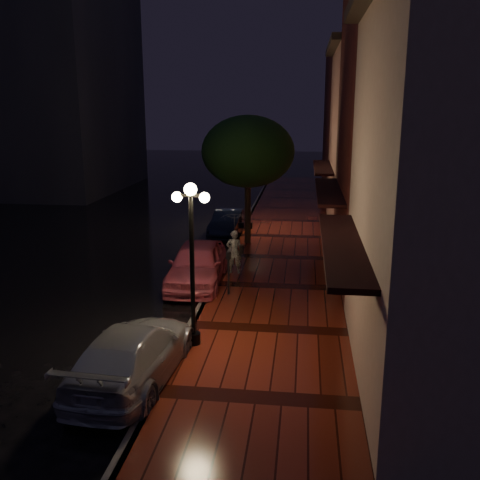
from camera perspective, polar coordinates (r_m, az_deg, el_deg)
The scene contains 14 objects.
ground at distance 19.26m, azimuth -2.90°, elevation -5.05°, with size 120.00×120.00×0.00m, color black.
sidewalk at distance 18.99m, azimuth 3.82°, elevation -5.10°, with size 4.50×60.00×0.15m, color #42140B.
curb at distance 19.23m, azimuth -2.91°, elevation -4.84°, with size 0.25×60.00×0.15m, color #595451.
storefront_mid at distance 20.30m, azimuth 18.19°, elevation 11.12°, with size 5.00×8.00×11.00m, color #511914.
storefront_far at distance 28.24m, azimuth 14.98°, elevation 9.95°, with size 5.00×8.00×9.00m, color #8C5951.
storefront_extra at distance 38.13m, azimuth 13.01°, elevation 11.77°, with size 5.00×12.00×10.00m, color #511914.
streetlamp_near at distance 13.73m, azimuth -5.15°, elevation -1.63°, with size 0.96×0.36×4.31m.
streetlamp_far at distance 27.32m, azimuth 0.99°, elevation 6.28°, with size 0.96×0.36×4.31m.
street_tree at distance 24.14m, azimuth 0.87°, elevation 9.18°, with size 4.16×4.16×5.80m.
pink_car at distance 19.30m, azimuth -4.59°, elevation -2.57°, with size 1.86×4.63×1.58m, color #E45E74.
navy_car at distance 26.77m, azimuth -1.28°, elevation 1.86°, with size 1.35×3.87×1.28m, color black.
silver_car at distance 13.00m, azimuth -11.33°, elevation -11.79°, with size 1.95×4.79×1.39m, color #A2A2AA.
woman_with_umbrella at distance 19.95m, azimuth -0.61°, elevation 0.68°, with size 0.96×0.98×2.32m.
parking_meter at distance 17.84m, azimuth -1.23°, elevation -3.09°, with size 0.16×0.15×1.47m.
Camera 1 is at (3.17, -17.92, 6.30)m, focal length 40.00 mm.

